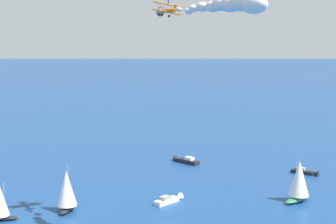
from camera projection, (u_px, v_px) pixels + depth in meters
motorboat_far_stbd at (185, 160)px, 179.33m from camera, size 6.76×10.50×3.00m
sailboat_offshore at (67, 190)px, 129.03m from camera, size 7.25×9.18×11.87m
motorboat_ahead at (170, 200)px, 136.71m from camera, size 9.28×5.61×2.63m
sailboat_outer_ring_a at (1, 203)px, 122.68m from camera, size 7.63×5.02×9.48m
sailboat_outer_ring_b at (299, 181)px, 136.59m from camera, size 10.14×6.76×12.60m
motorboat_outer_ring_c at (306, 172)px, 164.42m from camera, size 6.75×8.43×2.52m
biplane_lead at (167, 10)px, 112.79m from camera, size 7.49×6.98×3.65m
wingwalker_lead at (169, 0)px, 112.64m from camera, size 0.92×0.27×1.78m
smoke_trail_lead at (233, 5)px, 93.63m from camera, size 7.68×27.17×4.18m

